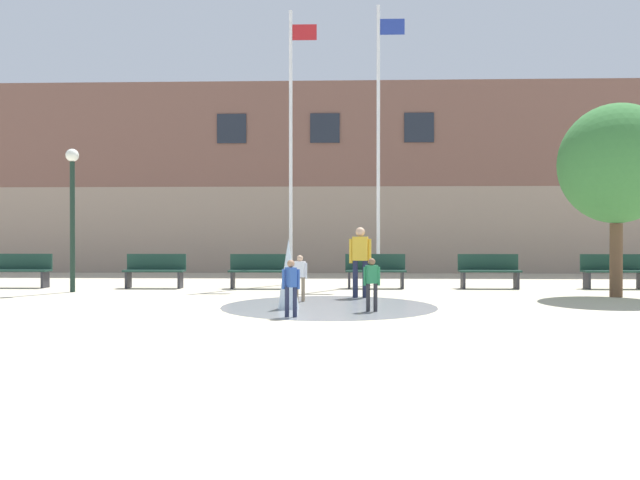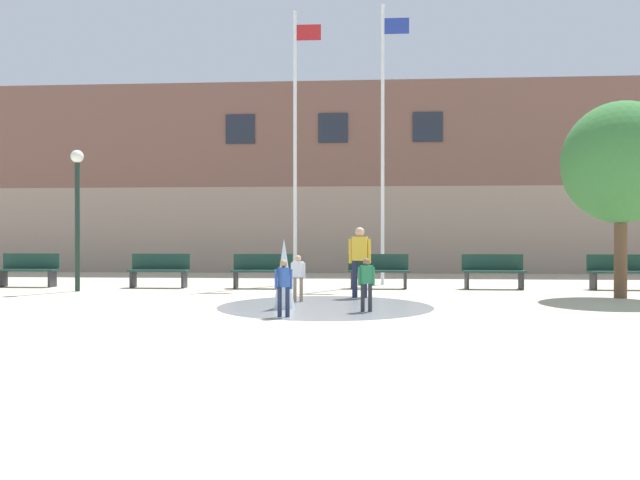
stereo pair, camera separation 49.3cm
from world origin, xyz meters
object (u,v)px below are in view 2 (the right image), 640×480
at_px(park_bench_center, 262,270).
at_px(street_tree_near_building, 621,163).
at_px(park_bench_under_right_flagpole, 378,270).
at_px(flagpole_left, 296,139).
at_px(teen_by_trashcan, 360,256).
at_px(flagpole_right, 384,136).
at_px(park_bench_under_left_flagpole, 159,270).
at_px(child_with_pink_shirt, 366,280).
at_px(park_bench_far_right, 620,271).
at_px(lamp_post_left_lane, 77,198).
at_px(park_bench_near_trashcan, 493,271).
at_px(child_running, 284,283).
at_px(park_bench_left_of_flagpoles, 29,269).
at_px(child_in_fountain, 298,274).

bearing_deg(park_bench_center, street_tree_near_building, -13.60).
xyz_separation_m(park_bench_under_right_flagpole, flagpole_left, (-2.34, 1.35, 3.71)).
height_order(teen_by_trashcan, flagpole_right, flagpole_right).
xyz_separation_m(park_bench_under_left_flagpole, park_bench_under_right_flagpole, (5.88, 0.13, 0.00)).
bearing_deg(child_with_pink_shirt, park_bench_far_right, 11.41).
bearing_deg(flagpole_left, lamp_post_left_lane, -152.67).
bearing_deg(park_bench_near_trashcan, park_bench_center, -178.27).
distance_m(teen_by_trashcan, flagpole_right, 5.15).
distance_m(park_bench_center, teen_by_trashcan, 3.56).
height_order(park_bench_under_left_flagpole, flagpole_left, flagpole_left).
bearing_deg(child_with_pink_shirt, flagpole_right, 58.56).
bearing_deg(child_with_pink_shirt, lamp_post_left_lane, 125.82).
height_order(park_bench_far_right, child_with_pink_shirt, child_with_pink_shirt).
bearing_deg(park_bench_near_trashcan, child_running, -128.63).
bearing_deg(lamp_post_left_lane, park_bench_center, 15.19).
height_order(park_bench_under_left_flagpole, flagpole_right, flagpole_right).
distance_m(park_bench_under_right_flagpole, street_tree_near_building, 6.32).
height_order(park_bench_center, child_with_pink_shirt, child_with_pink_shirt).
bearing_deg(park_bench_under_left_flagpole, teen_by_trashcan, -24.06).
xyz_separation_m(park_bench_under_left_flagpole, park_bench_center, (2.80, -0.01, 0.00)).
bearing_deg(lamp_post_left_lane, child_running, -38.39).
bearing_deg(child_with_pink_shirt, park_bench_near_trashcan, 30.27).
bearing_deg(park_bench_far_right, park_bench_under_right_flagpole, -179.60).
xyz_separation_m(child_with_pink_shirt, flagpole_left, (-1.98, 6.47, 3.61)).
xyz_separation_m(park_bench_far_right, child_running, (-8.03, -6.00, 0.10)).
xyz_separation_m(park_bench_left_of_flagpoles, flagpole_right, (9.74, 1.43, 3.78)).
xyz_separation_m(flagpole_left, lamp_post_left_lane, (-5.24, -2.71, -1.84)).
xyz_separation_m(park_bench_far_right, child_in_fountain, (-8.03, -3.47, 0.10)).
distance_m(child_with_pink_shirt, flagpole_right, 7.46).
distance_m(park_bench_left_of_flagpoles, park_bench_under_right_flagpole, 9.55).
distance_m(park_bench_under_left_flagpole, park_bench_center, 2.80).
height_order(child_with_pink_shirt, street_tree_near_building, street_tree_near_building).
relative_size(park_bench_left_of_flagpoles, child_in_fountain, 1.62).
bearing_deg(teen_by_trashcan, park_bench_left_of_flagpoles, -6.94).
xyz_separation_m(park_bench_left_of_flagpoles, park_bench_under_left_flagpole, (3.67, -0.04, 0.00)).
xyz_separation_m(park_bench_under_right_flagpole, teen_by_trashcan, (-0.49, -2.54, 0.45)).
distance_m(child_in_fountain, street_tree_near_building, 7.66).
xyz_separation_m(park_bench_near_trashcan, lamp_post_left_lane, (-10.59, -1.41, 1.87)).
xyz_separation_m(park_bench_left_of_flagpoles, park_bench_center, (6.47, -0.06, 0.00)).
bearing_deg(park_bench_left_of_flagpoles, park_bench_far_right, 0.47).
distance_m(park_bench_under_right_flagpole, park_bench_far_right, 6.24).
relative_size(park_bench_under_right_flagpole, park_bench_near_trashcan, 1.00).
height_order(park_bench_under_left_flagpole, street_tree_near_building, street_tree_near_building).
bearing_deg(flagpole_right, park_bench_near_trashcan, -24.78).
xyz_separation_m(park_bench_left_of_flagpoles, teen_by_trashcan, (9.07, -2.45, 0.45)).
bearing_deg(teen_by_trashcan, park_bench_near_trashcan, -135.41).
relative_size(park_bench_under_right_flagpole, teen_by_trashcan, 1.01).
bearing_deg(street_tree_near_building, park_bench_far_right, 68.29).
relative_size(park_bench_left_of_flagpoles, park_bench_center, 1.00).
relative_size(child_running, street_tree_near_building, 0.22).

